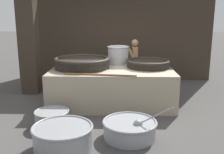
# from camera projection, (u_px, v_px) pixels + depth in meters

# --- Properties ---
(ground_plane) EXTENTS (60.00, 60.00, 0.00)m
(ground_plane) POSITION_uv_depth(u_px,v_px,m) (112.00, 102.00, 6.61)
(ground_plane) COLOR #474442
(back_wall) EXTENTS (6.45, 0.24, 4.08)m
(back_wall) POSITION_uv_depth(u_px,v_px,m) (114.00, 19.00, 8.59)
(back_wall) COLOR #382D23
(back_wall) RESTS_ON ground_plane
(support_pillar) EXTENTS (0.45, 0.45, 4.08)m
(support_pillar) POSITION_uv_depth(u_px,v_px,m) (27.00, 19.00, 7.03)
(support_pillar) COLOR #382D23
(support_pillar) RESTS_ON ground_plane
(hearth_platform) EXTENTS (2.93, 1.81, 0.88)m
(hearth_platform) POSITION_uv_depth(u_px,v_px,m) (112.00, 86.00, 6.51)
(hearth_platform) COLOR tan
(hearth_platform) RESTS_ON ground_plane
(giant_wok_near) EXTENTS (1.37, 1.37, 0.26)m
(giant_wok_near) POSITION_uv_depth(u_px,v_px,m) (82.00, 62.00, 6.41)
(giant_wok_near) COLOR black
(giant_wok_near) RESTS_ON hearth_platform
(giant_wok_far) EXTENTS (1.09, 1.09, 0.19)m
(giant_wok_far) POSITION_uv_depth(u_px,v_px,m) (148.00, 63.00, 6.50)
(giant_wok_far) COLOR black
(giant_wok_far) RESTS_ON hearth_platform
(stock_pot) EXTENTS (0.58, 0.58, 0.47)m
(stock_pot) POSITION_uv_depth(u_px,v_px,m) (118.00, 55.00, 6.94)
(stock_pot) COLOR #B7B7BC
(stock_pot) RESTS_ON hearth_platform
(stirring_paddle) EXTENTS (1.58, 0.26, 0.04)m
(stirring_paddle) POSITION_uv_depth(u_px,v_px,m) (103.00, 75.00, 5.61)
(stirring_paddle) COLOR brown
(stirring_paddle) RESTS_ON hearth_platform
(cook) EXTENTS (0.35, 0.54, 1.46)m
(cook) POSITION_uv_depth(u_px,v_px,m) (134.00, 62.00, 7.80)
(cook) COLOR #9E7551
(cook) RESTS_ON ground_plane
(prep_bowl_vegetables) EXTENTS (1.17, 0.98, 0.73)m
(prep_bowl_vegetables) POSITION_uv_depth(u_px,v_px,m) (130.00, 128.00, 4.67)
(prep_bowl_vegetables) COLOR gray
(prep_bowl_vegetables) RESTS_ON ground_plane
(prep_bowl_meat) EXTENTS (1.00, 1.00, 0.40)m
(prep_bowl_meat) POSITION_uv_depth(u_px,v_px,m) (63.00, 136.00, 4.26)
(prep_bowl_meat) COLOR gray
(prep_bowl_meat) RESTS_ON ground_plane
(prep_bowl_extra) EXTENTS (0.68, 0.68, 0.32)m
(prep_bowl_extra) POSITION_uv_depth(u_px,v_px,m) (52.00, 118.00, 5.15)
(prep_bowl_extra) COLOR gray
(prep_bowl_extra) RESTS_ON ground_plane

